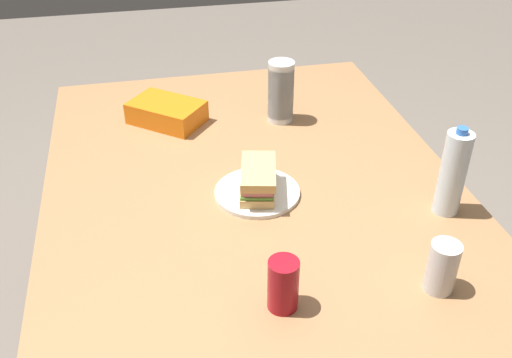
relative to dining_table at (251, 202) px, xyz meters
name	(u,v)px	position (x,y,z in m)	size (l,w,h in m)	color
ground_plane	(252,354)	(0.00, 0.00, -0.67)	(8.00, 8.00, 0.00)	#70665B
dining_table	(251,202)	(0.00, 0.00, 0.00)	(1.48, 1.14, 0.75)	#9E7047
paper_plate	(256,192)	(0.08, 0.00, 0.09)	(0.23, 0.23, 0.01)	white
sandwich	(257,179)	(0.09, 0.00, 0.14)	(0.20, 0.13, 0.08)	#DBB26B
soda_can_red	(283,285)	(0.49, -0.03, 0.15)	(0.07, 0.07, 0.12)	maroon
chip_bag	(167,112)	(-0.39, -0.20, 0.12)	(0.23, 0.15, 0.07)	orange
water_bottle_tall	(453,173)	(0.26, 0.46, 0.20)	(0.07, 0.07, 0.24)	silver
plastic_cup_stack	(281,92)	(-0.32, 0.17, 0.19)	(0.08, 0.08, 0.20)	silver
soda_can_silver	(442,267)	(0.52, 0.31, 0.15)	(0.07, 0.07, 0.12)	silver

